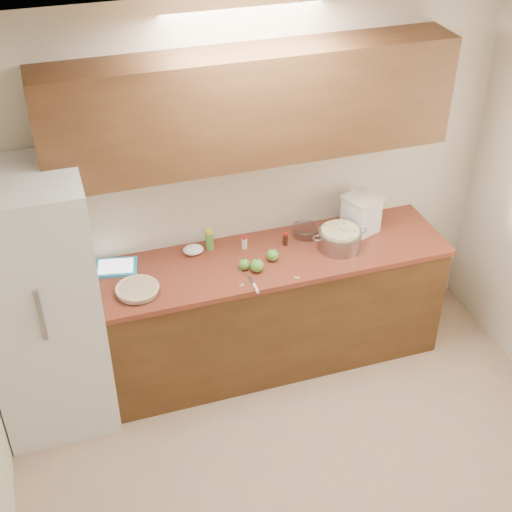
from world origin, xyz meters
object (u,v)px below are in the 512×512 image
object	(u,v)px
colander	(340,239)
pie	(137,290)
flour_canister	(361,214)
tablet	(116,267)

from	to	relation	value
colander	pie	bearing A→B (deg)	-176.97
colander	flour_canister	bearing A→B (deg)	34.66
pie	colander	distance (m)	1.42
colander	tablet	size ratio (longest dim) A/B	1.26
pie	tablet	xyz separation A→B (m)	(-0.09, 0.31, -0.01)
flour_canister	tablet	world-z (taller)	flour_canister
tablet	colander	bearing A→B (deg)	2.57
flour_canister	tablet	xyz separation A→B (m)	(-1.74, 0.07, -0.13)
pie	flour_canister	xyz separation A→B (m)	(1.65, 0.23, 0.12)
colander	flour_canister	distance (m)	0.29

